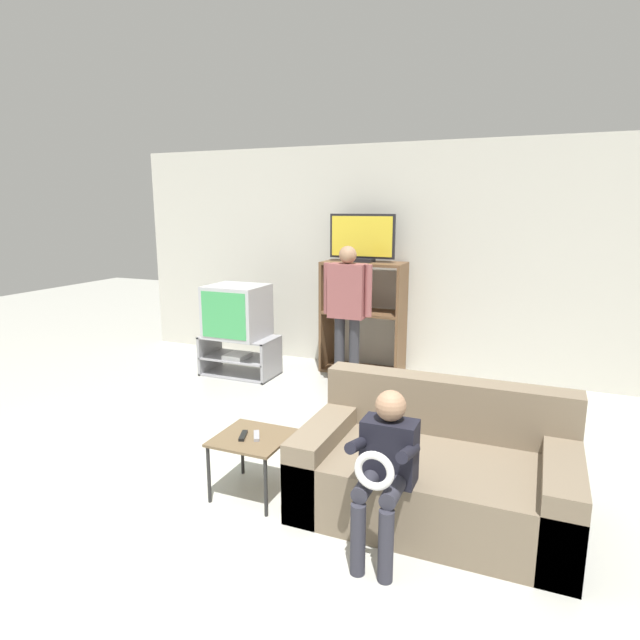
{
  "coord_description": "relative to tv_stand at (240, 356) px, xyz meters",
  "views": [
    {
      "loc": [
        1.8,
        -2.27,
        1.89
      ],
      "look_at": [
        -0.02,
        2.06,
        0.9
      ],
      "focal_mm": 30.0,
      "sensor_mm": 36.0,
      "label": 1
    }
  ],
  "objects": [
    {
      "name": "ground_plane",
      "position": [
        1.34,
        -2.82,
        -0.22
      ],
      "size": [
        18.0,
        18.0,
        0.0
      ],
      "primitive_type": "plane",
      "color": "#B7B7AD"
    },
    {
      "name": "wall_back",
      "position": [
        1.34,
        0.95,
        1.08
      ],
      "size": [
        6.4,
        0.06,
        2.6
      ],
      "color": "beige",
      "rests_on": "ground_plane"
    },
    {
      "name": "tv_stand",
      "position": [
        0.0,
        0.0,
        0.0
      ],
      "size": [
        0.85,
        0.47,
        0.45
      ],
      "color": "#939399",
      "rests_on": "ground_plane"
    },
    {
      "name": "television_main",
      "position": [
        -0.02,
        -0.0,
        0.52
      ],
      "size": [
        0.63,
        0.57,
        0.59
      ],
      "color": "#B2B2B7",
      "rests_on": "tv_stand"
    },
    {
      "name": "media_shelf",
      "position": [
        1.26,
        0.67,
        0.43
      ],
      "size": [
        0.94,
        0.43,
        1.29
      ],
      "color": "brown",
      "rests_on": "ground_plane"
    },
    {
      "name": "television_flat",
      "position": [
        1.23,
        0.66,
        1.32
      ],
      "size": [
        0.76,
        0.2,
        0.53
      ],
      "color": "black",
      "rests_on": "media_shelf"
    },
    {
      "name": "snack_table",
      "position": [
        1.45,
        -2.23,
        0.14
      ],
      "size": [
        0.47,
        0.47,
        0.41
      ],
      "color": "brown",
      "rests_on": "ground_plane"
    },
    {
      "name": "remote_control_black",
      "position": [
        1.4,
        -2.26,
        0.2
      ],
      "size": [
        0.08,
        0.15,
        0.02
      ],
      "primitive_type": "cube",
      "rotation": [
        0.0,
        0.0,
        0.35
      ],
      "color": "black",
      "rests_on": "snack_table"
    },
    {
      "name": "remote_control_white",
      "position": [
        1.48,
        -2.23,
        0.2
      ],
      "size": [
        0.1,
        0.14,
        0.02
      ],
      "primitive_type": "cube",
      "rotation": [
        0.0,
        0.0,
        0.52
      ],
      "color": "gray",
      "rests_on": "snack_table"
    },
    {
      "name": "couch",
      "position": [
        2.62,
        -1.96,
        0.04
      ],
      "size": [
        1.65,
        0.95,
        0.78
      ],
      "color": "#756651",
      "rests_on": "ground_plane"
    },
    {
      "name": "person_standing_adult",
      "position": [
        1.27,
        0.09,
        0.69
      ],
      "size": [
        0.53,
        0.2,
        1.51
      ],
      "color": "#2D2D33",
      "rests_on": "ground_plane"
    },
    {
      "name": "person_seated_child",
      "position": [
        2.43,
        -2.51,
        0.32
      ],
      "size": [
        0.33,
        0.43,
        0.93
      ],
      "color": "#2D2D38",
      "rests_on": "ground_plane"
    }
  ]
}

